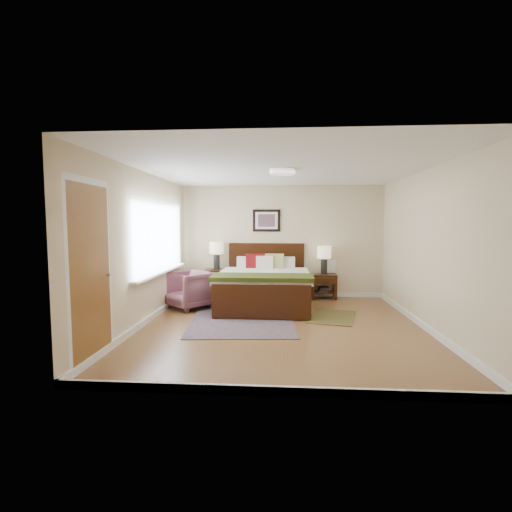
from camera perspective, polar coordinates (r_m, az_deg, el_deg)
name	(u,v)px	position (r m, az deg, el deg)	size (l,w,h in m)	color
floor	(281,326)	(6.13, 3.94, -10.62)	(5.00, 5.00, 0.00)	brown
back_wall	(282,241)	(8.41, 4.02, 2.26)	(4.50, 0.04, 2.50)	#C6B490
front_wall	(282,267)	(3.42, 4.00, -1.66)	(4.50, 0.04, 2.50)	#C6B490
left_wall	(144,248)	(6.33, -16.82, 1.17)	(0.04, 5.00, 2.50)	#C6B490
right_wall	(427,249)	(6.33, 24.84, 0.93)	(0.04, 5.00, 2.50)	#C6B490
ceiling	(282,169)	(5.96, 4.08, 13.20)	(4.50, 5.00, 0.02)	white
window	(161,239)	(6.96, -14.39, 2.60)	(0.11, 2.72, 1.32)	silver
door	(91,273)	(4.75, -24.06, -2.40)	(0.06, 1.00, 2.18)	silver
ceil_fixture	(282,171)	(5.96, 4.08, 12.87)	(0.44, 0.44, 0.08)	white
bed	(264,279)	(7.40, 1.26, -3.56)	(1.82, 2.21, 1.19)	black
wall_art	(267,221)	(8.38, 1.63, 5.47)	(0.62, 0.05, 0.50)	black
nightstand_left	(217,275)	(8.36, -6.07, -2.91)	(0.53, 0.47, 0.63)	black
nightstand_right	(324,283)	(8.31, 10.39, -4.14)	(0.55, 0.41, 0.54)	black
lamp_left	(217,251)	(8.32, -6.08, 0.81)	(0.31, 0.31, 0.61)	black
lamp_right	(324,255)	(8.25, 10.45, 0.13)	(0.31, 0.31, 0.61)	black
armchair	(189,290)	(7.38, -10.20, -5.13)	(0.77, 0.80, 0.72)	brown
rug_persian	(242,318)	(6.55, -2.10, -9.52)	(1.70, 2.41, 0.01)	#0C1140
rug_navy	(332,317)	(6.78, 11.67, -9.13)	(0.75, 1.13, 0.01)	black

